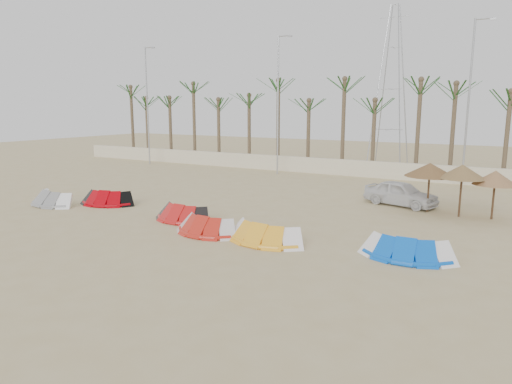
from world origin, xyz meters
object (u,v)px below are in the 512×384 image
Objects in this scene: kite_blue at (409,246)px; car at (401,193)px; kite_red_mid at (185,212)px; parasol_mid at (462,172)px; kite_red_left at (111,197)px; parasol_right at (495,178)px; kite_red_right at (209,224)px; kite_orange at (267,231)px; kite_grey at (56,197)px; parasol_left at (430,170)px.

car reaches higher than kite_blue.
parasol_mid is at bearing 32.64° from kite_red_mid.
parasol_right is at bearing 19.58° from kite_red_left.
kite_orange is (2.76, 0.24, 0.00)m from kite_red_right.
parasol_right is (7.85, 8.74, 1.64)m from kite_orange.
car is (8.37, 8.64, 0.28)m from kite_red_mid.
kite_grey is 0.96× the size of kite_orange.
parasol_right is at bearing 8.51° from parasol_mid.
parasol_left is at bearing 50.33° from kite_red_right.
car is (-1.59, 0.89, -1.54)m from parasol_left.
kite_red_left is at bearing 134.67° from car.
kite_grey is 1.04× the size of kite_blue.
parasol_right reaches higher than kite_blue.
kite_red_mid is at bearing 150.40° from kite_red_right.
kite_grey is at bearing -159.03° from parasol_right.
kite_orange is at bearing -126.85° from parasol_mid.
parasol_right is (10.61, 8.98, 1.65)m from kite_red_right.
kite_blue is at bearing 6.95° from kite_red_right.
parasol_left is at bearing 177.35° from parasol_right.
parasol_left is 0.63× the size of car.
car is (-4.64, 1.03, -1.37)m from parasol_right.
kite_red_left is at bearing 172.10° from kite_red_mid.
kite_red_mid is at bearing -7.90° from kite_red_left.
kite_red_right is 0.86× the size of kite_orange.
parasol_right reaches higher than kite_grey.
kite_blue is (10.67, -0.36, 0.00)m from kite_red_mid.
kite_blue is (19.40, 0.36, -0.00)m from kite_grey.
parasol_left is at bearing 61.60° from kite_orange.
kite_red_right is 2.77m from kite_orange.
kite_red_right is at bearing -173.05° from kite_blue.
kite_red_mid is 1.20× the size of parasol_left.
kite_blue is 8.34m from parasol_left.
parasol_mid is (11.55, 7.39, 1.88)m from kite_red_mid.
parasol_mid is (20.28, 8.12, 1.87)m from kite_grey.
kite_grey is at bearing 134.93° from car.
parasol_left is (9.96, 7.75, 1.82)m from kite_red_mid.
kite_grey is at bearing -178.92° from kite_blue.
kite_grey is 3.11m from kite_red_left.
kite_orange is 1.08× the size of kite_blue.
kite_blue is 8.47m from parasol_right.
parasol_left is at bearing 23.38° from kite_red_left.
kite_red_left and kite_red_right have the same top height.
parasol_left reaches higher than parasol_right.
car is (-3.17, 1.25, -1.60)m from parasol_mid.
kite_red_mid is (8.73, 0.72, -0.00)m from kite_grey.
parasol_mid reaches higher than parasol_right.
parasol_mid reaches higher than kite_grey.
parasol_mid is at bearing -171.49° from parasol_right.
parasol_right reaches higher than kite_red_left.
parasol_right is 4.94m from car.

